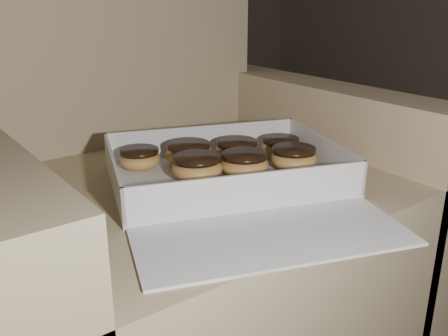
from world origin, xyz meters
The scene contains 15 objects.
floor centered at (0.00, 0.00, 0.00)m, with size 4.50×4.50×0.00m, color black.
armchair centered at (-0.32, 0.08, 0.31)m, with size 0.94×0.79×0.98m.
bakery_box centered at (-0.30, -0.09, 0.45)m, with size 0.59×0.63×0.07m.
donut_a centered at (-0.40, 0.11, 0.47)m, with size 0.09×0.09×0.04m.
donut_b centered at (-0.30, 0.07, 0.47)m, with size 0.10×0.10×0.05m.
donut_c centered at (-0.14, -0.09, 0.47)m, with size 0.10×0.10×0.05m.
donut_d centered at (-0.34, -0.02, 0.47)m, with size 0.10×0.10×0.05m.
donut_e centered at (-0.25, -0.06, 0.47)m, with size 0.10×0.10×0.05m.
donut_f centered at (-0.20, 0.02, 0.47)m, with size 0.10×0.10×0.05m.
donut_g centered at (-0.10, -0.01, 0.47)m, with size 0.09×0.09×0.04m.
crumb_a centered at (-0.19, -0.14, 0.45)m, with size 0.01×0.01×0.00m, color black.
crumb_b centered at (-0.50, -0.11, 0.45)m, with size 0.01×0.01×0.00m, color black.
crumb_c centered at (-0.21, -0.13, 0.45)m, with size 0.01×0.01×0.00m, color black.
crumb_d centered at (-0.27, -0.18, 0.45)m, with size 0.01×0.01×0.00m, color black.
crumb_e centered at (-0.34, -0.14, 0.45)m, with size 0.01×0.01×0.00m, color black.
Camera 1 is at (-0.85, -0.80, 0.81)m, focal length 40.00 mm.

